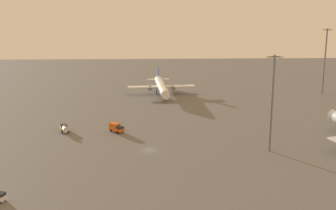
% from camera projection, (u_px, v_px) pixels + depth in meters
% --- Properties ---
extents(ground_plane, '(416.00, 416.00, 0.00)m').
position_uv_depth(ground_plane, '(150.00, 150.00, 136.78)').
color(ground_plane, '#605E5B').
extents(airplane_terminal_side, '(32.88, 42.21, 10.82)m').
position_uv_depth(airplane_terminal_side, '(161.00, 86.00, 213.79)').
color(airplane_terminal_side, silver).
rests_on(airplane_terminal_side, ground).
extents(catering_truck, '(5.76, 5.55, 3.05)m').
position_uv_depth(catering_truck, '(116.00, 128.00, 154.91)').
color(catering_truck, '#D85919').
rests_on(catering_truck, ground).
extents(fuel_truck, '(3.97, 6.64, 2.35)m').
position_uv_depth(fuel_truck, '(64.00, 128.00, 155.09)').
color(fuel_truck, yellow).
rests_on(fuel_truck, ground).
extents(apron_light_central, '(4.80, 0.90, 29.84)m').
position_uv_depth(apron_light_central, '(272.00, 98.00, 132.13)').
color(apron_light_central, slate).
rests_on(apron_light_central, ground).
extents(apron_light_west, '(4.80, 0.90, 31.88)m').
position_uv_depth(apron_light_west, '(325.00, 58.00, 211.26)').
color(apron_light_west, slate).
rests_on(apron_light_west, ground).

